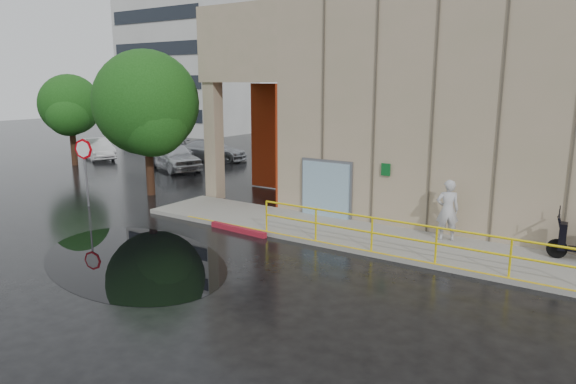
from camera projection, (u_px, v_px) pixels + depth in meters
name	position (u px, v px, depth m)	size (l,w,h in m)	color
ground	(216.00, 265.00, 14.35)	(120.00, 120.00, 0.00)	black
sidewalk	(410.00, 245.00, 15.85)	(20.00, 3.00, 0.15)	#99958B
building	(503.00, 103.00, 19.69)	(20.00, 10.17, 8.00)	gray
guardrail	(403.00, 239.00, 14.49)	(9.56, 0.06, 1.03)	yellow
distant_building	(187.00, 56.00, 50.67)	(12.00, 8.08, 15.00)	#BABBB6
person	(447.00, 210.00, 15.93)	(0.70, 0.46, 1.93)	#BABABF
stop_sign	(84.00, 158.00, 20.71)	(0.82, 0.24, 2.79)	slate
red_curb	(238.00, 229.00, 17.48)	(2.40, 0.18, 0.18)	maroon
puddle	(133.00, 259.00, 14.83)	(7.41, 4.56, 0.01)	black
car_a	(174.00, 156.00, 29.77)	(1.88, 4.68, 1.60)	silver
car_b	(98.00, 149.00, 34.04)	(1.44, 4.13, 1.36)	white
car_c	(212.00, 150.00, 33.31)	(1.88, 4.62, 1.34)	#B0B2B8
tree_near	(148.00, 107.00, 22.36)	(4.60, 4.60, 6.42)	#311B10
tree_far	(70.00, 107.00, 30.69)	(3.66, 3.63, 5.49)	#311B10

